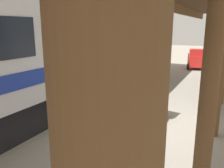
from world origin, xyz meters
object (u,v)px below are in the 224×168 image
Objects in this scene: suitcase_teal_softside at (155,96)px; porter_by_door at (103,86)px; suitcase_burgundy_valise at (154,102)px; luggage_cart at (136,116)px; suitcase_yellow_case at (146,112)px; suitcase_orange_carryall at (134,104)px; train_car at (49,46)px; suitcase_tan_vintage at (118,104)px; suitcase_slate_roller at (118,116)px; suitcase_navy_fabric at (139,118)px; porter_in_overalls at (108,87)px; suitcase_brown_leather at (126,108)px; suitcase_olive_duffel at (127,100)px; suitcase_red_plastic at (119,110)px; suitcase_gray_aluminum at (138,109)px; baggage_tug at (197,59)px; suitcase_cream_canvas at (152,107)px.

porter_by_door is at bearing 17.76° from suitcase_teal_softside.
luggage_cart is at bearing 60.55° from suitcase_burgundy_valise.
suitcase_yellow_case is 0.86× the size of suitcase_orange_carryall.
train_car reaches higher than suitcase_burgundy_valise.
suitcase_tan_vintage reaches higher than suitcase_orange_carryall.
suitcase_slate_roller is at bearing 61.96° from luggage_cart.
suitcase_navy_fabric reaches higher than luggage_cart.
porter_in_overalls is (0.66, -0.67, 0.23)m from suitcase_tan_vintage.
suitcase_brown_leather is 0.61m from suitcase_tan_vintage.
luggage_cart is 0.63m from suitcase_orange_carryall.
luggage_cart is 4.51× the size of suitcase_burgundy_valise.
suitcase_olive_duffel is 0.53m from suitcase_tan_vintage.
suitcase_red_plastic is (-0.02, 0.53, 0.11)m from suitcase_brown_leather.
baggage_tug is (0.01, -10.67, -0.04)m from suitcase_gray_aluminum.
suitcase_burgundy_valise is at bearing -135.14° from suitcase_olive_duffel.
suitcase_gray_aluminum is (0.02, 1.11, 0.30)m from suitcase_cream_canvas.
suitcase_tan_vintage is 0.94× the size of suitcase_gray_aluminum.
suitcase_navy_fabric is (-3.52, 0.75, -1.65)m from train_car.
suitcase_tan_vintage reaches higher than suitcase_burgundy_valise.
suitcase_gray_aluminum is (-0.54, 0.55, 0.01)m from suitcase_olive_duffel.
porter_in_overalls is 0.17m from porter_by_door.
luggage_cart is 0.63m from suitcase_cream_canvas.
suitcase_red_plastic reaches higher than luggage_cart.
porter_in_overalls reaches higher than baggage_tug.
suitcase_gray_aluminum is at bearing 150.59° from porter_in_overalls.
porter_in_overalls reaches higher than suitcase_tan_vintage.
porter_by_door is (0.83, 0.41, 0.56)m from suitcase_orange_carryall.
porter_in_overalls reaches higher than suitcase_brown_leather.
train_car reaches higher than suitcase_olive_duffel.
suitcase_gray_aluminum is (-0.57, 0.02, -0.03)m from suitcase_tan_vintage.
suitcase_tan_vintage is at bearing 42.88° from suitcase_yellow_case.
suitcase_tan_vintage is (0.59, -0.00, 0.29)m from suitcase_navy_fabric.
train_car is 10.59m from baggage_tug.
porter_in_overalls reaches higher than suitcase_red_plastic.
baggage_tug is at bearing -89.85° from suitcase_cream_canvas.
porter_by_door is at bearing -25.74° from suitcase_navy_fabric.
suitcase_olive_duffel reaches higher than suitcase_red_plastic.
suitcase_brown_leather is 0.54m from suitcase_red_plastic.
train_car is at bearing -1.91° from porter_by_door.
suitcase_yellow_case is 1.02× the size of suitcase_red_plastic.
train_car is 34.78× the size of suitcase_red_plastic.
suitcase_navy_fabric is at bearing 118.04° from suitcase_orange_carryall.
suitcase_teal_softside is at bearing -162.24° from porter_by_door.
suitcase_yellow_case is 0.63m from suitcase_gray_aluminum.
suitcase_olive_duffel is 0.91m from porter_by_door.
suitcase_orange_carryall is (0.58, -1.09, -0.05)m from suitcase_navy_fabric.
baggage_tug reaches higher than suitcase_olive_duffel.
suitcase_orange_carryall is 0.32× the size of baggage_tug.
suitcase_burgundy_valise is at bearing -119.45° from luggage_cart.
suitcase_navy_fabric is 0.87× the size of suitcase_gray_aluminum.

